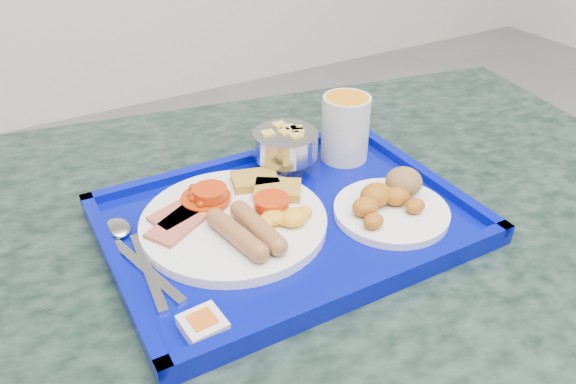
{
  "coord_description": "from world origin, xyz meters",
  "views": [
    {
      "loc": [
        -0.44,
        0.25,
        1.21
      ],
      "look_at": [
        -0.14,
        0.77,
        0.82
      ],
      "focal_mm": 35.0,
      "sensor_mm": 36.0,
      "label": 1
    }
  ],
  "objects_px": {
    "main_plate": "(239,217)",
    "juice_cup": "(345,126)",
    "tray": "(288,221)",
    "fruit_bowl": "(286,145)",
    "table": "(282,329)",
    "bread_plate": "(391,202)"
  },
  "relations": [
    {
      "from": "main_plate",
      "to": "bread_plate",
      "type": "xyz_separation_m",
      "value": [
        0.19,
        -0.07,
        0.0
      ]
    },
    {
      "from": "table",
      "to": "fruit_bowl",
      "type": "xyz_separation_m",
      "value": [
        0.06,
        0.1,
        0.26
      ]
    },
    {
      "from": "bread_plate",
      "to": "fruit_bowl",
      "type": "bearing_deg",
      "value": 112.08
    },
    {
      "from": "bread_plate",
      "to": "juice_cup",
      "type": "bearing_deg",
      "value": 78.69
    },
    {
      "from": "table",
      "to": "tray",
      "type": "bearing_deg",
      "value": -65.56
    },
    {
      "from": "tray",
      "to": "table",
      "type": "bearing_deg",
      "value": 114.44
    },
    {
      "from": "tray",
      "to": "main_plate",
      "type": "xyz_separation_m",
      "value": [
        -0.06,
        0.02,
        0.02
      ]
    },
    {
      "from": "table",
      "to": "bread_plate",
      "type": "height_order",
      "value": "bread_plate"
    },
    {
      "from": "main_plate",
      "to": "table",
      "type": "bearing_deg",
      "value": -6.81
    },
    {
      "from": "fruit_bowl",
      "to": "juice_cup",
      "type": "distance_m",
      "value": 0.1
    },
    {
      "from": "table",
      "to": "fruit_bowl",
      "type": "distance_m",
      "value": 0.28
    },
    {
      "from": "fruit_bowl",
      "to": "main_plate",
      "type": "bearing_deg",
      "value": -142.97
    },
    {
      "from": "bread_plate",
      "to": "main_plate",
      "type": "bearing_deg",
      "value": 158.41
    },
    {
      "from": "tray",
      "to": "fruit_bowl",
      "type": "xyz_separation_m",
      "value": [
        0.06,
        0.11,
        0.05
      ]
    },
    {
      "from": "table",
      "to": "tray",
      "type": "distance_m",
      "value": 0.21
    },
    {
      "from": "bread_plate",
      "to": "juice_cup",
      "type": "height_order",
      "value": "juice_cup"
    },
    {
      "from": "tray",
      "to": "juice_cup",
      "type": "relative_size",
      "value": 4.65
    },
    {
      "from": "table",
      "to": "fruit_bowl",
      "type": "relative_size",
      "value": 14.44
    },
    {
      "from": "main_plate",
      "to": "juice_cup",
      "type": "xyz_separation_m",
      "value": [
        0.22,
        0.08,
        0.04
      ]
    },
    {
      "from": "main_plate",
      "to": "juice_cup",
      "type": "relative_size",
      "value": 2.37
    },
    {
      "from": "tray",
      "to": "juice_cup",
      "type": "height_order",
      "value": "juice_cup"
    },
    {
      "from": "juice_cup",
      "to": "fruit_bowl",
      "type": "bearing_deg",
      "value": 173.6
    }
  ]
}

